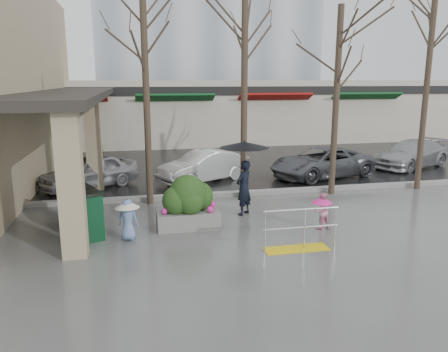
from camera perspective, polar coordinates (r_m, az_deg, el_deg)
name	(u,v)px	position (r m, az deg, el deg)	size (l,w,h in m)	color
ground	(233,236)	(11.63, 1.18, -7.85)	(120.00, 120.00, 0.00)	#51514F
street_asphalt	(167,135)	(32.97, -7.51, 5.33)	(120.00, 36.00, 0.01)	black
curb	(207,195)	(15.35, -2.19, -2.51)	(120.00, 0.30, 0.15)	gray
canopy_slab	(71,90)	(18.77, -19.32, 10.52)	(2.80, 18.00, 0.25)	#2D2823
pillar_front	(71,183)	(10.48, -19.38, -0.87)	(0.55, 0.55, 3.50)	tan
pillar_back	(94,143)	(16.84, -16.66, 4.13)	(0.55, 0.55, 3.50)	tan
storefront_row	(201,111)	(29.01, -3.00, 8.45)	(34.00, 6.74, 4.00)	beige
handrail	(299,234)	(10.82, 9.74, -7.52)	(1.90, 0.50, 1.03)	yellow
tree_west	(144,45)	(14.27, -10.36, 16.47)	(3.20, 3.20, 6.80)	#382B21
tree_midwest	(245,42)	(14.74, 2.72, 17.10)	(3.20, 3.20, 7.00)	#382B21
tree_mideast	(339,55)	(15.87, 14.74, 15.04)	(3.20, 3.20, 6.50)	#382B21
tree_east	(431,41)	(17.72, 25.42, 15.66)	(3.20, 3.20, 7.20)	#382B21
woman	(244,167)	(13.09, 2.63, 1.17)	(1.48, 1.48, 2.29)	black
child_pink	(322,208)	(12.31, 12.62, -4.14)	(0.58, 0.58, 1.02)	pink
child_blue	(128,216)	(11.45, -12.47, -5.06)	(0.63, 0.63, 1.09)	#6E8EC5
planter	(188,202)	(12.14, -4.72, -3.46)	(1.73, 1.02, 1.50)	slate
news_boxes	(80,208)	(12.48, -18.26, -3.97)	(1.39, 2.31, 1.28)	#0E3E22
car_a	(89,172)	(17.33, -17.21, 0.56)	(1.49, 3.70, 1.26)	#9E9DA2
car_b	(204,166)	(17.60, -2.68, 1.28)	(1.33, 3.82, 1.26)	white
car_c	(321,162)	(18.84, 12.62, 1.73)	(2.09, 4.53, 1.26)	#585B60
car_d	(412,154)	(22.34, 23.29, 2.67)	(1.77, 4.34, 1.26)	#A5A5AA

